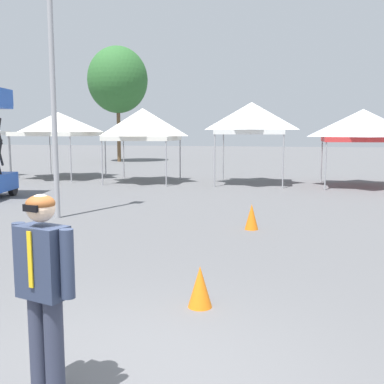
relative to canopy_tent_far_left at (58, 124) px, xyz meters
name	(u,v)px	position (x,y,z in m)	size (l,w,h in m)	color
ground_plane	(132,380)	(10.32, -16.94, -2.66)	(140.00, 140.00, 0.00)	#5B5B5E
canopy_tent_far_left	(58,124)	(0.00, 0.00, 0.00)	(3.69, 3.69, 3.24)	#9E9EA3
canopy_tent_center	(143,124)	(4.69, -0.83, -0.04)	(3.14, 3.14, 3.34)	#9E9EA3
canopy_tent_behind_left	(251,118)	(9.53, -0.40, 0.21)	(3.06, 3.06, 3.56)	#9E9EA3
canopy_tent_behind_center	(363,125)	(14.12, -0.37, -0.11)	(3.23, 3.23, 3.21)	#9E9EA3
person_foreground	(44,284)	(9.75, -17.41, -1.63)	(0.63, 0.34, 1.78)	#33384C
light_pole_near_lift	(51,38)	(5.46, -9.76, 1.99)	(0.36, 0.36, 8.17)	#9E9EA3
tree_behind_tents_right	(118,80)	(-2.14, 12.72, 3.54)	(4.55, 4.55, 8.71)	brown
traffic_cone_lot_center	(200,287)	(10.54, -15.03, -2.38)	(0.32, 0.32, 0.55)	orange
traffic_cone_near_barrier	(252,217)	(10.65, -10.02, -2.36)	(0.32, 0.32, 0.61)	orange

